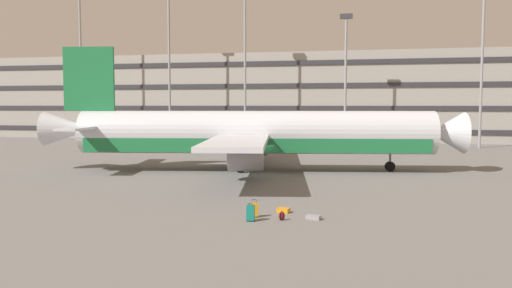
% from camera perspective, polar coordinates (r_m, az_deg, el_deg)
% --- Properties ---
extents(ground_plane, '(600.00, 600.00, 0.00)m').
position_cam_1_polar(ground_plane, '(44.77, 0.56, -3.24)').
color(ground_plane, slate).
extents(terminal_structure, '(128.16, 18.95, 14.58)m').
position_cam_1_polar(terminal_structure, '(92.40, 6.66, 5.19)').
color(terminal_structure, gray).
rests_on(terminal_structure, ground_plane).
extents(airliner, '(38.02, 30.80, 11.21)m').
position_cam_1_polar(airliner, '(46.04, -0.51, 1.09)').
color(airliner, silver).
rests_on(airliner, ground_plane).
extents(light_mast_far_left, '(1.80, 0.50, 25.74)m').
position_cam_1_polar(light_mast_far_left, '(87.97, -19.03, 9.80)').
color(light_mast_far_left, gray).
rests_on(light_mast_far_left, ground_plane).
extents(light_mast_left, '(1.80, 0.50, 24.39)m').
position_cam_1_polar(light_mast_left, '(81.18, -9.70, 9.96)').
color(light_mast_left, gray).
rests_on(light_mast_left, ground_plane).
extents(light_mast_center_left, '(1.80, 0.50, 23.34)m').
position_cam_1_polar(light_mast_center_left, '(77.48, -1.24, 9.89)').
color(light_mast_center_left, gray).
rests_on(light_mast_center_left, ground_plane).
extents(light_mast_center_right, '(1.80, 0.50, 18.95)m').
position_cam_1_polar(light_mast_center_right, '(75.26, 9.99, 8.26)').
color(light_mast_center_right, gray).
rests_on(light_mast_center_right, ground_plane).
extents(light_mast_right, '(1.80, 0.50, 26.05)m').
position_cam_1_polar(light_mast_right, '(77.09, 24.03, 10.58)').
color(light_mast_right, gray).
rests_on(light_mast_right, ground_plane).
extents(suitcase_upright, '(0.84, 0.60, 0.21)m').
position_cam_1_polar(suitcase_upright, '(26.98, 6.46, -8.14)').
color(suitcase_upright, gray).
rests_on(suitcase_upright, ground_plane).
extents(suitcase_large, '(0.42, 0.27, 0.94)m').
position_cam_1_polar(suitcase_large, '(26.28, -0.61, -7.69)').
color(suitcase_large, '#147266').
rests_on(suitcase_large, ground_plane).
extents(suitcase_laid_flat, '(0.46, 0.29, 0.94)m').
position_cam_1_polar(suitcase_laid_flat, '(27.22, -0.20, -7.36)').
color(suitcase_laid_flat, orange).
rests_on(suitcase_laid_flat, ground_plane).
extents(suitcase_black, '(0.75, 0.60, 0.26)m').
position_cam_1_polar(suitcase_black, '(28.47, 3.11, -7.41)').
color(suitcase_black, orange).
rests_on(suitcase_black, ground_plane).
extents(backpack_teal, '(0.38, 0.31, 0.51)m').
position_cam_1_polar(backpack_teal, '(26.60, 2.89, -8.05)').
color(backpack_teal, maroon).
rests_on(backpack_teal, ground_plane).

